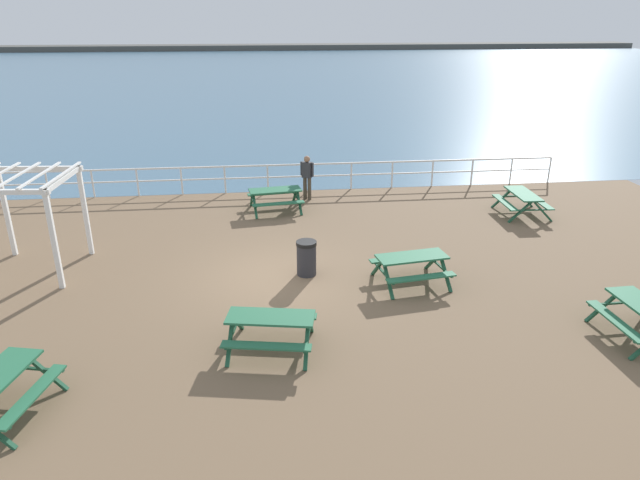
% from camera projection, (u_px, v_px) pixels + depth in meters
% --- Properties ---
extents(ground_plane, '(30.00, 24.00, 0.20)m').
position_uv_depth(ground_plane, '(276.00, 280.00, 15.25)').
color(ground_plane, brown).
extents(sea_band, '(142.00, 90.00, 0.01)m').
position_uv_depth(sea_band, '(257.00, 74.00, 63.85)').
color(sea_band, '#476B84').
rests_on(sea_band, ground).
extents(distant_shoreline, '(142.00, 6.00, 1.80)m').
position_uv_depth(distant_shoreline, '(255.00, 50.00, 103.49)').
color(distant_shoreline, '#4C4C47').
rests_on(distant_shoreline, ground).
extents(seaward_railing, '(23.07, 0.07, 1.08)m').
position_uv_depth(seaward_railing, '(268.00, 173.00, 22.08)').
color(seaward_railing, white).
rests_on(seaward_railing, ground).
extents(picnic_table_near_left, '(1.59, 1.85, 0.80)m').
position_uv_depth(picnic_table_near_left, '(523.00, 198.00, 19.65)').
color(picnic_table_near_left, '#286B47').
rests_on(picnic_table_near_left, ground).
extents(picnic_table_mid_centre, '(2.05, 1.82, 0.80)m').
position_uv_depth(picnic_table_mid_centre, '(271.00, 324.00, 11.76)').
color(picnic_table_mid_centre, '#286B47').
rests_on(picnic_table_mid_centre, ground).
extents(picnic_table_far_right, '(1.98, 1.75, 0.80)m').
position_uv_depth(picnic_table_far_right, '(275.00, 195.00, 20.04)').
color(picnic_table_far_right, '#286B47').
rests_on(picnic_table_far_right, ground).
extents(picnic_table_seaward, '(2.00, 1.77, 0.80)m').
position_uv_depth(picnic_table_seaward, '(412.00, 263.00, 14.63)').
color(picnic_table_seaward, '#286B47').
rests_on(picnic_table_seaward, ground).
extents(visitor, '(0.48, 0.36, 1.66)m').
position_uv_depth(visitor, '(307.00, 175.00, 21.09)').
color(visitor, '#4C4233').
rests_on(visitor, ground).
extents(lattice_pergola, '(2.62, 2.74, 2.70)m').
position_uv_depth(lattice_pergola, '(24.00, 200.00, 14.86)').
color(lattice_pergola, white).
rests_on(lattice_pergola, ground).
extents(litter_bin, '(0.55, 0.55, 0.95)m').
position_uv_depth(litter_bin, '(306.00, 258.00, 15.17)').
color(litter_bin, '#2D2D33').
rests_on(litter_bin, ground).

